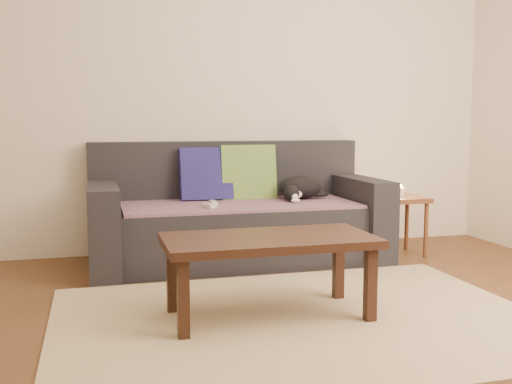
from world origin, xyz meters
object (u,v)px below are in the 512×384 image
at_px(sofa, 236,219).
at_px(wii_remote_a, 213,203).
at_px(wii_remote_b, 209,206).
at_px(side_table, 400,207).
at_px(cat, 300,188).
at_px(coffee_table, 269,247).

bearing_deg(sofa, wii_remote_a, -140.67).
distance_m(wii_remote_b, side_table, 1.53).
height_order(cat, side_table, cat).
xyz_separation_m(wii_remote_a, coffee_table, (0.06, -1.16, -0.08)).
relative_size(cat, wii_remote_a, 2.76).
distance_m(wii_remote_b, coffee_table, 1.06).
height_order(cat, wii_remote_b, cat).
xyz_separation_m(wii_remote_b, side_table, (1.52, 0.14, -0.08)).
bearing_deg(sofa, coffee_table, -96.02).
bearing_deg(coffee_table, side_table, 40.32).
distance_m(wii_remote_a, coffee_table, 1.16).
relative_size(wii_remote_b, side_table, 0.33).
bearing_deg(wii_remote_a, wii_remote_b, 154.70).
bearing_deg(side_table, coffee_table, -139.68).
height_order(wii_remote_b, side_table, wii_remote_b).
relative_size(wii_remote_b, coffee_table, 0.14).
xyz_separation_m(sofa, cat, (0.49, 0.00, 0.22)).
xyz_separation_m(cat, side_table, (0.77, -0.14, -0.15)).
height_order(wii_remote_b, coffee_table, wii_remote_b).
height_order(sofa, coffee_table, sofa).
distance_m(sofa, cat, 0.54).
xyz_separation_m(wii_remote_a, side_table, (1.46, 0.03, -0.08)).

